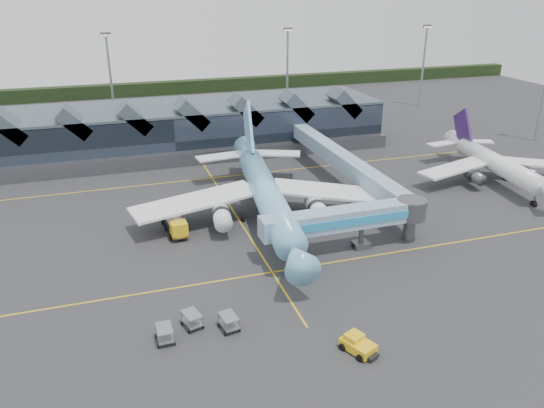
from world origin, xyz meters
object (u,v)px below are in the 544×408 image
object	(u,v)px
fuel_truck	(174,219)
pushback_tug	(358,344)
main_airliner	(265,192)
jet_bridge	(356,218)
regional_jet	(494,162)

from	to	relation	value
fuel_truck	pushback_tug	world-z (taller)	fuel_truck
pushback_tug	main_airliner	bearing A→B (deg)	64.83
main_airliner	jet_bridge	world-z (taller)	main_airliner
jet_bridge	fuel_truck	bearing A→B (deg)	149.08
regional_jet	jet_bridge	world-z (taller)	regional_jet
fuel_truck	pushback_tug	size ratio (longest dim) A/B	2.17
regional_jet	jet_bridge	bearing A→B (deg)	-148.58
main_airliner	fuel_truck	distance (m)	14.08
jet_bridge	fuel_truck	world-z (taller)	jet_bridge
regional_jet	main_airliner	bearing A→B (deg)	-169.15
regional_jet	fuel_truck	xyz separation A→B (m)	(-57.61, -3.05, -1.84)
main_airliner	regional_jet	world-z (taller)	main_airliner
jet_bridge	pushback_tug	world-z (taller)	jet_bridge
main_airliner	regional_jet	size ratio (longest dim) A/B	1.44
main_airliner	jet_bridge	xyz separation A→B (m)	(8.55, -13.05, 0.06)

